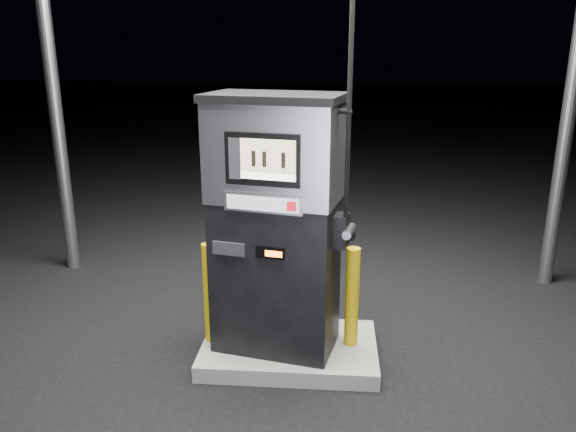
{
  "coord_description": "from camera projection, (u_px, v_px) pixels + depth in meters",
  "views": [
    {
      "loc": [
        0.36,
        -4.61,
        2.78
      ],
      "look_at": [
        -0.01,
        0.0,
        1.38
      ],
      "focal_mm": 35.0,
      "sensor_mm": 36.0,
      "label": 1
    }
  ],
  "objects": [
    {
      "name": "pump_island",
      "position": [
        290.0,
        350.0,
        5.21
      ],
      "size": [
        1.6,
        1.0,
        0.15
      ],
      "primitive_type": "cube",
      "color": "gray",
      "rests_on": "ground"
    },
    {
      "name": "bollard_left",
      "position": [
        210.0,
        293.0,
        5.12
      ],
      "size": [
        0.16,
        0.16,
        0.95
      ],
      "primitive_type": "cylinder",
      "rotation": [
        0.0,
        0.0,
        0.31
      ],
      "color": "gold",
      "rests_on": "pump_island"
    },
    {
      "name": "ground",
      "position": [
        290.0,
        357.0,
        5.23
      ],
      "size": [
        80.0,
        80.0,
        0.0
      ],
      "primitive_type": "plane",
      "color": "black",
      "rests_on": "ground"
    },
    {
      "name": "bollard_right",
      "position": [
        352.0,
        297.0,
        5.04
      ],
      "size": [
        0.13,
        0.13,
        0.93
      ],
      "primitive_type": "cylinder",
      "rotation": [
        0.0,
        0.0,
        0.05
      ],
      "color": "gold",
      "rests_on": "pump_island"
    },
    {
      "name": "fuel_dispenser",
      "position": [
        276.0,
        224.0,
        4.83
      ],
      "size": [
        1.31,
        0.89,
        4.7
      ],
      "rotation": [
        0.0,
        0.0,
        -0.21
      ],
      "color": "black",
      "rests_on": "pump_island"
    }
  ]
}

